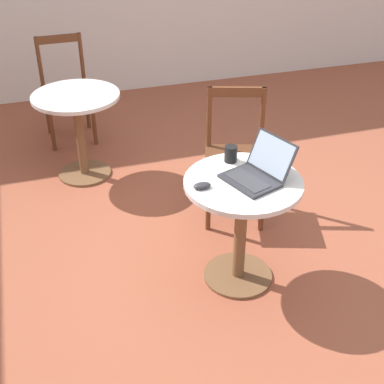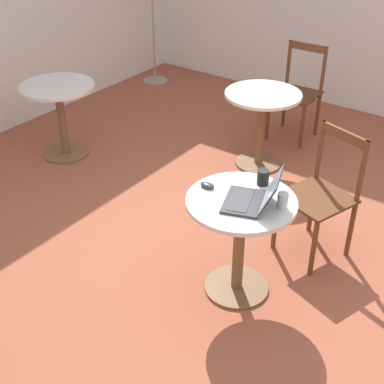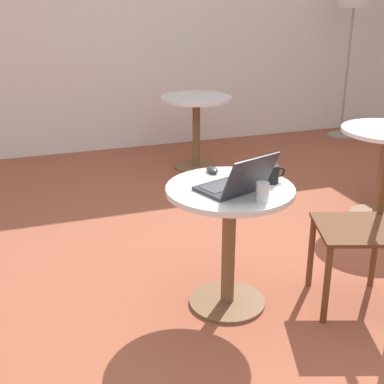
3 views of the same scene
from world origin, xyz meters
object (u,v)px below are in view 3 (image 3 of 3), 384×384
laptop (235,184)px  mug (272,174)px  cafe_table_near (229,221)px  floor_lamp (354,7)px  chair_near_right (365,229)px  cafe_table_far (196,117)px  drinking_glass (262,192)px  mouse (212,170)px

laptop → mug: (0.25, 0.07, 0.00)m
cafe_table_near → floor_lamp: 4.11m
laptop → mug: size_ratio=3.49×
chair_near_right → mug: size_ratio=7.99×
cafe_table_far → mug: mug is taller
drinking_glass → cafe_table_far: bearing=77.3°
cafe_table_near → cafe_table_far: (0.66, 2.38, 0.00)m
laptop → mouse: bearing=89.7°
mug → floor_lamp: bearing=49.9°
cafe_table_near → mouse: size_ratio=7.12×
chair_near_right → mug: bearing=154.1°
laptop → mouse: laptop is taller
cafe_table_far → mug: bearing=-99.9°
chair_near_right → mouse: bearing=145.5°
mug → drinking_glass: (-0.17, -0.23, -0.00)m
cafe_table_near → floor_lamp: size_ratio=0.42×
floor_lamp → cafe_table_far: bearing=-164.8°
floor_lamp → mug: bearing=-130.1°
cafe_table_near → chair_near_right: bearing=-18.7°
floor_lamp → mouse: floor_lamp is taller
mug → drinking_glass: bearing=-126.9°
chair_near_right → drinking_glass: 0.70m
chair_near_right → mouse: 0.90m
cafe_table_far → chair_near_right: size_ratio=0.77×
cafe_table_near → chair_near_right: (0.70, -0.24, -0.05)m
floor_lamp → drinking_glass: 4.20m
laptop → mouse: 0.33m
cafe_table_far → laptop: bearing=-105.1°
laptop → mug: 0.25m
mouse → laptop: bearing=-90.3°
cafe_table_near → cafe_table_far: size_ratio=1.00×
cafe_table_far → drinking_glass: 2.69m
cafe_table_near → chair_near_right: size_ratio=0.77×
mouse → drinking_glass: drinking_glass is taller
cafe_table_far → chair_near_right: chair_near_right is taller
drinking_glass → mouse: bearing=98.5°
chair_near_right → laptop: laptop is taller
chair_near_right → floor_lamp: bearing=57.6°
laptop → drinking_glass: 0.18m
chair_near_right → floor_lamp: (2.01, 3.17, 1.02)m
mug → chair_near_right: bearing=-25.9°
chair_near_right → floor_lamp: 3.89m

